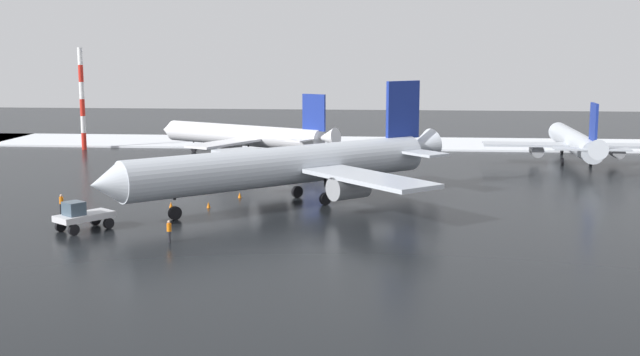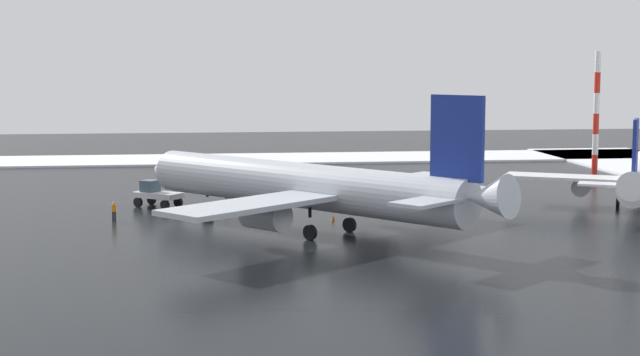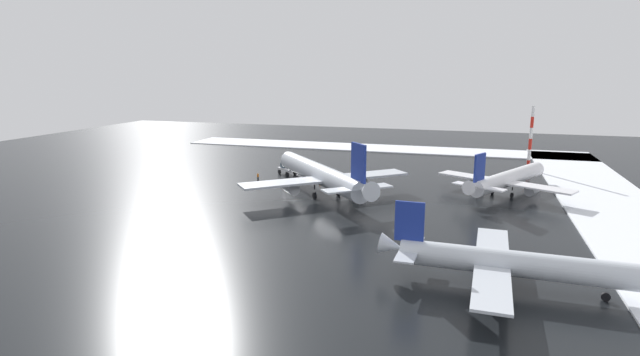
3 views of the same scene
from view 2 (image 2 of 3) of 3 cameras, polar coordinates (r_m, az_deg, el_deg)
ground_plane at (r=70.45m, az=-0.49°, el=-4.41°), size 240.00×240.00×0.00m
snow_bank_right at (r=136.55m, az=-3.67°, el=1.12°), size 14.00×116.00×0.27m
airplane_far_rear at (r=78.29m, az=-0.66°, el=-0.48°), size 31.22×29.13×11.37m
pushback_tug at (r=93.74m, az=-9.53°, el=-0.89°), size 4.52×5.00×2.50m
ground_crew_mid_apron at (r=98.22m, az=-5.47°, el=-0.65°), size 0.36×0.36×1.71m
ground_crew_beside_wing at (r=85.93m, az=-11.90°, el=-1.85°), size 0.36×0.36×1.71m
antenna_mast at (r=122.29m, az=15.78°, el=3.63°), size 0.70×0.70×14.83m
traffic_cone_near_nose at (r=85.93m, az=-2.90°, el=-2.18°), size 0.36×0.36×0.55m
traffic_cone_mid_line at (r=89.38m, az=-3.23°, el=-1.83°), size 0.36×0.36×0.55m
traffic_cone_wingtip_side at (r=84.55m, az=0.76°, el=-2.32°), size 0.36×0.36×0.55m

